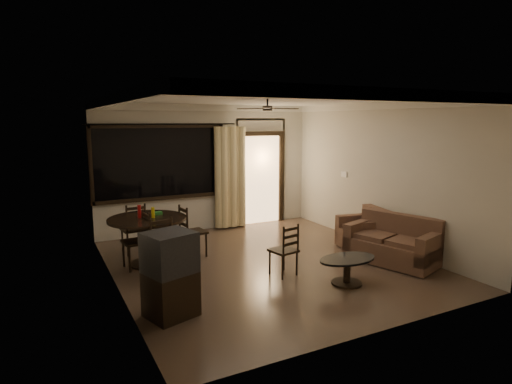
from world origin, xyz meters
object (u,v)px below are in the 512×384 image
dining_chair_east (193,241)px  coffee_table (347,267)px  dining_chair_north (134,238)px  dining_chair_south (167,261)px  tv_cabinet (170,274)px  side_chair (284,260)px  dining_chair_west (137,251)px  dining_table (148,228)px  sofa (394,244)px  armchair (364,232)px

dining_chair_east → coffee_table: 2.88m
dining_chair_north → coffee_table: dining_chair_north is taller
dining_chair_south → tv_cabinet: size_ratio=0.87×
dining_chair_east → side_chair: (0.97, -1.61, -0.03)m
tv_cabinet → coffee_table: 2.69m
dining_chair_east → dining_chair_west: bearing=93.4°
coffee_table → dining_chair_west: bearing=140.3°
dining_table → dining_chair_west: 0.43m
tv_cabinet → sofa: (4.05, 0.26, -0.23)m
tv_cabinet → dining_table: bearing=66.6°
coffee_table → dining_table: bearing=136.9°
dining_chair_west → coffee_table: (2.66, -2.21, -0.01)m
dining_chair_north → armchair: (4.01, -1.78, 0.04)m
dining_table → sofa: bearing=-25.7°
dining_chair_north → tv_cabinet: size_ratio=0.87×
dining_chair_north → coffee_table: size_ratio=1.01×
dining_table → tv_cabinet: size_ratio=1.21×
dining_chair_south → dining_chair_north: size_ratio=1.00×
dining_chair_east → tv_cabinet: (-1.05, -2.20, 0.27)m
dining_chair_south → sofa: dining_chair_south is taller
dining_chair_east → dining_chair_south: (-0.75, -0.94, 0.02)m
dining_chair_west → sofa: (4.04, -1.77, 0.04)m
tv_cabinet → side_chair: 2.12m
dining_table → side_chair: 2.39m
tv_cabinet → coffee_table: bearing=-21.4°
dining_chair_west → tv_cabinet: tv_cabinet is taller
dining_chair_west → dining_chair_south: 0.82m
dining_chair_west → dining_chair_north: (0.13, 0.87, 0.00)m
dining_chair_north → dining_chair_east: bearing=136.8°
dining_chair_west → sofa: 4.41m
dining_chair_east → tv_cabinet: tv_cabinet is taller
dining_chair_west → dining_chair_north: 0.88m
dining_chair_north → sofa: bearing=140.4°
dining_chair_east → sofa: size_ratio=0.57×
dining_chair_south → side_chair: dining_chair_south is taller
dining_chair_east → dining_chair_north: size_ratio=1.00×
dining_chair_north → dining_chair_west: bearing=76.0°
dining_chair_south → side_chair: size_ratio=1.11×
dining_chair_north → side_chair: size_ratio=1.11×
dining_table → tv_cabinet: bearing=-95.9°
dining_table → coffee_table: bearing=-43.1°
dining_chair_east → coffee_table: (1.62, -2.38, -0.01)m
tv_cabinet → armchair: bearing=-2.5°
armchair → dining_chair_west: bearing=179.0°
tv_cabinet → side_chair: size_ratio=1.28×
sofa → coffee_table: sofa is taller
dining_table → dining_chair_north: bearing=95.8°
dining_chair_east → armchair: size_ratio=1.04×
side_chair → tv_cabinet: bearing=5.0°
dining_chair_north → coffee_table: 3.98m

